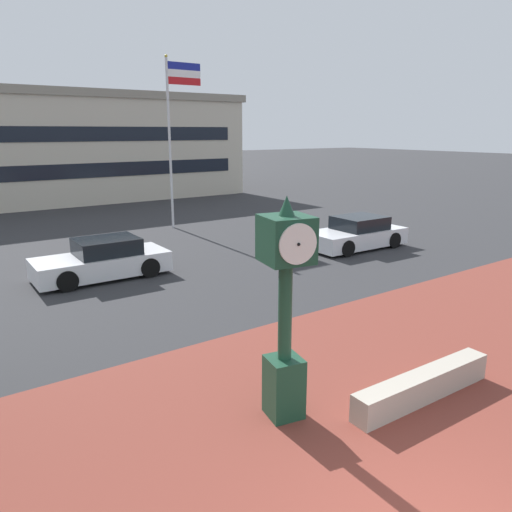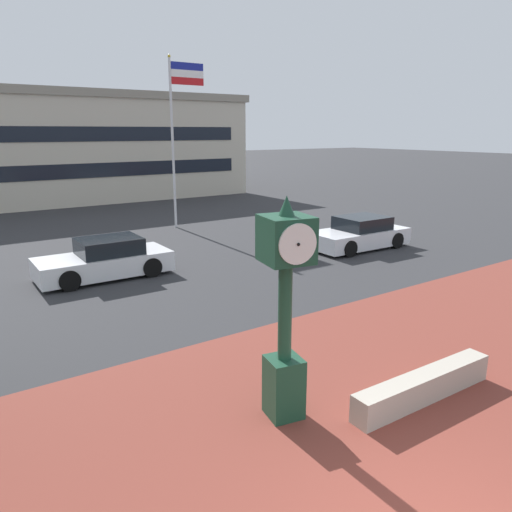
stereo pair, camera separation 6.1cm
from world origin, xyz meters
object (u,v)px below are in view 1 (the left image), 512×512
object	(u,v)px
street_clock	(285,305)
civic_building	(40,146)
car_street_mid	(356,234)
flagpole_primary	(173,126)
car_street_near	(103,260)

from	to	relation	value
street_clock	civic_building	distance (m)	32.12
car_street_mid	civic_building	distance (m)	25.18
car_street_mid	flagpole_primary	world-z (taller)	flagpole_primary
street_clock	flagpole_primary	size ratio (longest dim) A/B	0.46
car_street_mid	flagpole_primary	xyz separation A→B (m)	(-3.99, 8.23, 4.28)
car_street_mid	flagpole_primary	size ratio (longest dim) A/B	0.53
street_clock	car_street_near	world-z (taller)	street_clock
street_clock	flagpole_primary	world-z (taller)	flagpole_primary
street_clock	civic_building	xyz separation A→B (m)	(3.16, 31.93, 1.64)
flagpole_primary	civic_building	size ratio (longest dim) A/B	0.30
civic_building	flagpole_primary	bearing A→B (deg)	-80.07
flagpole_primary	civic_building	world-z (taller)	flagpole_primary
car_street_near	car_street_mid	xyz separation A→B (m)	(9.79, -1.76, 0.00)
car_street_near	car_street_mid	bearing A→B (deg)	-99.78
car_street_near	civic_building	xyz separation A→B (m)	(3.03, 22.30, 3.02)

